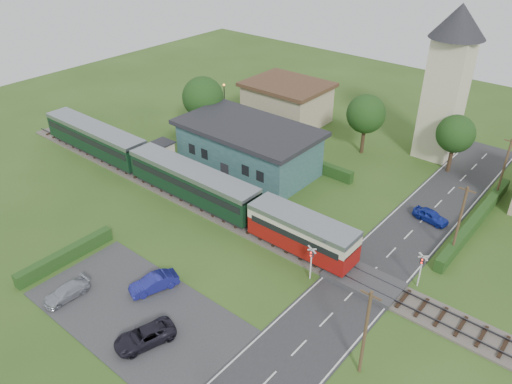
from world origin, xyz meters
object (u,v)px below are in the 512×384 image
Objects in this scene: church_tower at (449,72)px; pedestrian_far at (189,165)px; car_park_blue at (154,283)px; car_park_dark at (145,336)px; house_west at (287,102)px; station_building at (248,147)px; crossing_signal_near at (311,258)px; pedestrian_near at (272,207)px; equipment_hut at (163,152)px; crossing_signal_far at (421,265)px; train at (171,173)px; car_park_silver at (66,292)px; car_on_road at (431,216)px.

church_tower reaches higher than pedestrian_far.
car_park_blue reaches higher than car_park_dark.
pedestrian_far is at bearing -87.42° from house_west.
station_building is at bearing -51.17° from pedestrian_far.
crossing_signal_near is (16.40, -11.40, -0.55)m from station_building.
house_west is at bearing -60.93° from pedestrian_near.
car_park_dark is (19.38, -18.74, -1.07)m from equipment_hut.
train is at bearing -174.86° from crossing_signal_far.
pedestrian_far is (-7.21, 20.07, 0.64)m from car_park_silver.
equipment_hut is 0.78× the size of crossing_signal_near.
car_park_dark is (14.36, -15.54, -1.50)m from train.
car_park_dark is (8.30, 0.96, 0.07)m from car_park_silver.
crossing_signal_near is 12.73m from car_park_blue.
train is at bearing -124.66° from church_tower.
church_tower is 39.38m from car_park_blue.
crossing_signal_far is 0.89× the size of car_park_silver.
equipment_hut is 3.92m from pedestrian_far.
pedestrian_far is at bearing 111.61° from car_park_silver.
pedestrian_near reaches higher than car_on_road.
church_tower reaches higher than crossing_signal_near.
car_park_blue is at bearing -47.36° from train.
crossing_signal_near is (19.38, -2.41, -0.04)m from train.
car_park_dark is at bearing -47.27° from train.
church_tower is at bearing 98.08° from car_park_blue.
station_building is 0.91× the size of church_tower.
station_building is at bearing 35.92° from equipment_hut.
pedestrian_far reaches higher than car_park_blue.
car_park_blue is 0.91× the size of car_park_dark.
station_building is at bearing 164.37° from crossing_signal_far.
train is at bearing 151.86° from car_park_blue.
train is (-2.98, -8.99, -0.52)m from station_building.
pedestrian_near is at bearing -108.61° from pedestrian_far.
equipment_hut is 0.59× the size of car_park_dark.
train reaches higher than pedestrian_near.
car_park_silver is at bearing -133.38° from crossing_signal_near.
church_tower is 17.90m from car_on_road.
car_park_silver is at bearing -137.36° from crossing_signal_far.
train is (5.02, -3.20, 0.43)m from equipment_hut.
train is 11.82m from pedestrian_near.
car_on_road is at bearing -68.30° from church_tower.
station_building is 4.62× the size of car_on_road.
crossing_signal_near is at bearing -87.18° from church_tower.
crossing_signal_near reaches higher than car_park_silver.
station_building reaches higher than pedestrian_near.
crossing_signal_far is (23.60, -6.60, -0.55)m from station_building.
church_tower is 29.57m from crossing_signal_near.
crossing_signal_far is 15.08m from pedestrian_near.
car_park_dark is (16.38, -38.54, -2.11)m from house_west.
car_park_silver is (-4.53, -5.00, -0.11)m from car_park_blue.
car_on_road is 1.89× the size of pedestrian_near.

